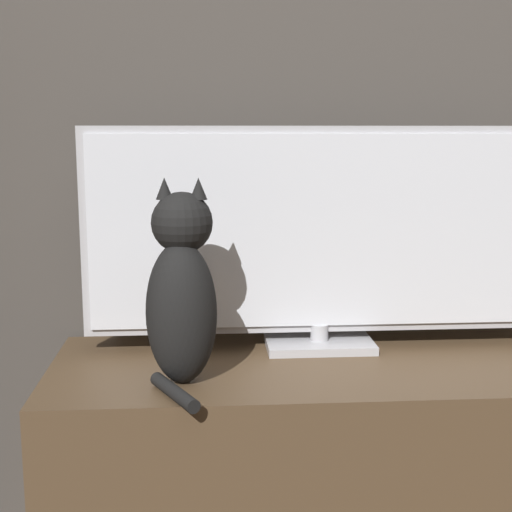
{
  "coord_description": "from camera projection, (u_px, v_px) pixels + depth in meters",
  "views": [
    {
      "loc": [
        -0.27,
        -0.63,
        1.03
      ],
      "look_at": [
        -0.15,
        0.93,
        0.76
      ],
      "focal_mm": 50.0,
      "sensor_mm": 36.0,
      "label": 1
    }
  ],
  "objects": [
    {
      "name": "tv_stand",
      "position": [
        320.0,
        465.0,
        1.68
      ],
      "size": [
        1.24,
        0.5,
        0.51
      ],
      "color": "brown",
      "rests_on": "ground_plane"
    },
    {
      "name": "cat",
      "position": [
        182.0,
        291.0,
        1.48
      ],
      "size": [
        0.17,
        0.28,
        0.43
      ],
      "rotation": [
        0.0,
        0.0,
        -0.14
      ],
      "color": "black",
      "rests_on": "tv_stand"
    },
    {
      "name": "wall_back",
      "position": [
        308.0,
        24.0,
        1.79
      ],
      "size": [
        4.8,
        0.05,
        2.6
      ],
      "color": "#47423D",
      "rests_on": "ground_plane"
    },
    {
      "name": "tv",
      "position": [
        321.0,
        236.0,
        1.7
      ],
      "size": [
        1.13,
        0.16,
        0.54
      ],
      "color": "#B7B7BC",
      "rests_on": "tv_stand"
    }
  ]
}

